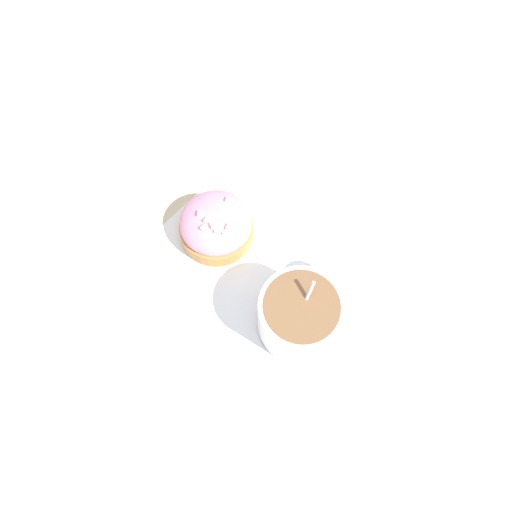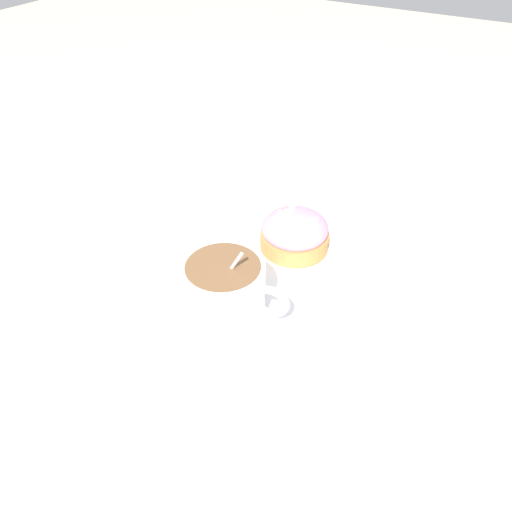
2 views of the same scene
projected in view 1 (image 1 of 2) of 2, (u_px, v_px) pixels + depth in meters
The scene contains 4 objects.
ground_plane at pixel (252, 281), 0.63m from camera, with size 3.00×3.00×0.00m, color #C6B793.
paper_napkin at pixel (252, 281), 0.62m from camera, with size 0.30×0.31×0.00m.
coffee_cup at pixel (302, 312), 0.57m from camera, with size 0.09×0.12×0.10m.
frosted_pastry at pixel (216, 225), 0.63m from camera, with size 0.09×0.09×0.06m.
Camera 1 is at (-0.16, 0.15, 0.59)m, focal length 35.00 mm.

